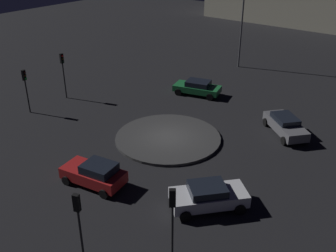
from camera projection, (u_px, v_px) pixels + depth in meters
The scene contains 11 objects.
ground_plane at pixel (168, 139), 29.94m from camera, with size 113.08×113.08×0.00m, color black.
roundabout_island at pixel (168, 138), 29.90m from camera, with size 8.08×8.08×0.20m, color #383838.
car_red at pixel (95, 173), 24.22m from camera, with size 2.58×4.28×1.58m.
car_grey at pixel (285, 125), 30.38m from camera, with size 4.27×4.56×1.44m.
car_green at pixel (197, 87), 37.70m from camera, with size 3.01×4.77×1.42m.
car_white at pixel (208, 196), 22.20m from camera, with size 4.52×4.30×1.51m.
traffic_light_north at pixel (25, 83), 33.05m from camera, with size 0.35×0.39×3.89m.
traffic_light_north_near at pixel (63, 67), 35.90m from camera, with size 0.31×0.36×4.33m.
traffic_light_west at pixel (78, 213), 17.85m from camera, with size 0.39×0.36×3.80m.
traffic_light_southwest at pixel (172, 212), 17.45m from camera, with size 0.39×0.38×4.28m.
streetlamp_east at pixel (242, 19), 43.30m from camera, with size 0.45×0.45×9.28m.
Camera 1 is at (-20.79, -16.13, 14.32)m, focal length 41.64 mm.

